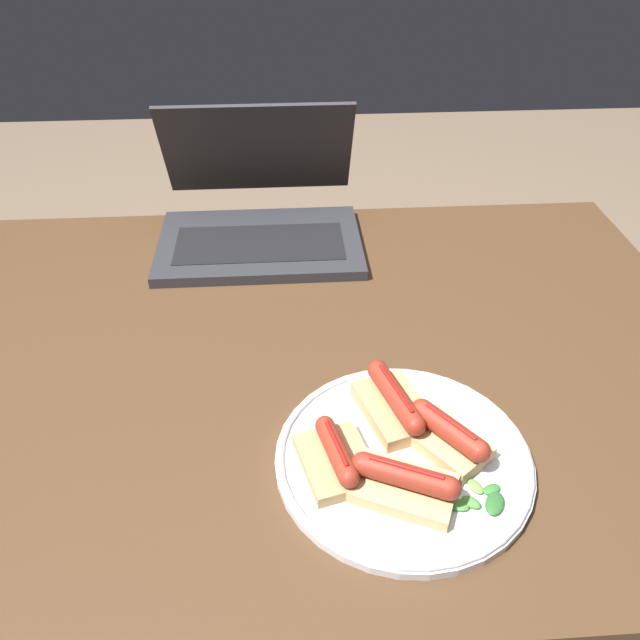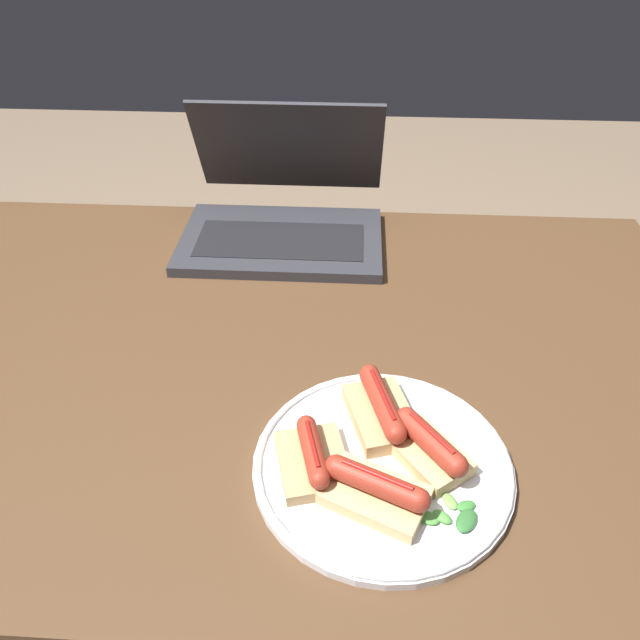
% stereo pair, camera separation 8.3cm
% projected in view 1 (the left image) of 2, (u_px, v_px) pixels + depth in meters
% --- Properties ---
extents(ground_plane, '(6.00, 6.00, 0.00)m').
position_uv_depth(ground_plane, '(279.00, 610.00, 1.30)').
color(ground_plane, '#75604C').
extents(desk, '(1.32, 0.83, 0.71)m').
position_uv_depth(desk, '(261.00, 380.00, 0.90)').
color(desk, '#4C331E').
rests_on(desk, ground_plane).
extents(laptop, '(0.35, 0.33, 0.21)m').
position_uv_depth(laptop, '(261.00, 215.00, 1.11)').
color(laptop, '#2D2D33').
rests_on(laptop, desk).
extents(plate, '(0.29, 0.29, 0.02)m').
position_uv_depth(plate, '(403.00, 457.00, 0.71)').
color(plate, silver).
rests_on(plate, desk).
extents(sausage_toast_left, '(0.10, 0.11, 0.04)m').
position_uv_depth(sausage_toast_left, '(336.00, 458.00, 0.69)').
color(sausage_toast_left, tan).
rests_on(sausage_toast_left, plate).
extents(sausage_toast_middle, '(0.10, 0.12, 0.05)m').
position_uv_depth(sausage_toast_middle, '(394.00, 404.00, 0.75)').
color(sausage_toast_middle, tan).
rests_on(sausage_toast_middle, plate).
extents(sausage_toast_right, '(0.12, 0.10, 0.04)m').
position_uv_depth(sausage_toast_right, '(404.00, 483.00, 0.66)').
color(sausage_toast_right, tan).
rests_on(sausage_toast_right, plate).
extents(sausage_toast_extra, '(0.10, 0.11, 0.05)m').
position_uv_depth(sausage_toast_extra, '(448.00, 437.00, 0.70)').
color(sausage_toast_extra, tan).
rests_on(sausage_toast_extra, plate).
extents(salad_pile, '(0.07, 0.05, 0.01)m').
position_uv_depth(salad_pile, '(480.00, 499.00, 0.66)').
color(salad_pile, '#387A33').
rests_on(salad_pile, plate).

